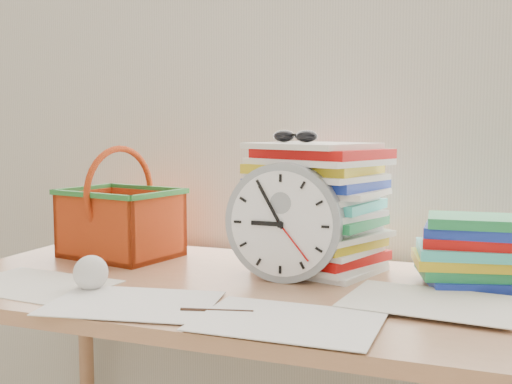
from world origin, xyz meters
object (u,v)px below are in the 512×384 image
at_px(desk, 248,317).
at_px(clock, 285,222).
at_px(paper_stack, 317,207).
at_px(book_stack, 471,250).
at_px(basket, 120,203).

distance_m(desk, clock, 0.22).
height_order(desk, clock, clock).
xyz_separation_m(paper_stack, book_stack, (0.35, -0.03, -0.08)).
xyz_separation_m(clock, basket, (-0.49, 0.10, 0.01)).
bearing_deg(desk, paper_stack, 60.99).
xyz_separation_m(book_stack, basket, (-0.88, -0.01, 0.07)).
bearing_deg(book_stack, basket, -179.55).
bearing_deg(desk, basket, 159.86).
distance_m(clock, basket, 0.50).
relative_size(book_stack, basket, 0.90).
height_order(clock, book_stack, clock).
bearing_deg(clock, desk, -141.43).
height_order(desk, basket, basket).
bearing_deg(paper_stack, basket, -176.51).
distance_m(clock, book_stack, 0.41).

